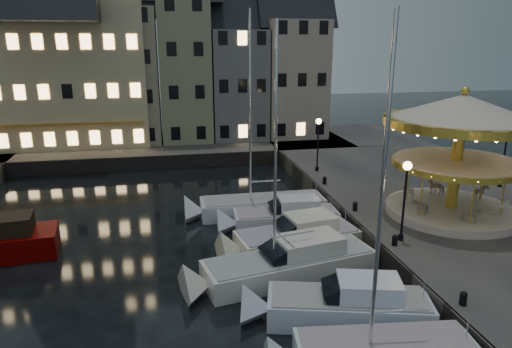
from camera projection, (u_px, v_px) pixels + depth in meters
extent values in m
plane|color=black|center=(268.00, 286.00, 21.49)|extent=(160.00, 160.00, 0.00)
cube|color=#474442|center=(458.00, 209.00, 29.56)|extent=(16.00, 56.00, 1.30)
cube|color=#474442|center=(131.00, 149.00, 46.24)|extent=(44.00, 12.00, 1.30)
cube|color=#47423A|center=(342.00, 218.00, 28.08)|extent=(0.15, 44.00, 1.30)
cube|color=#47423A|center=(150.00, 163.00, 40.95)|extent=(48.00, 0.15, 1.30)
cylinder|color=black|center=(401.00, 237.00, 23.37)|extent=(0.28, 0.28, 0.30)
cylinder|color=black|center=(404.00, 205.00, 22.88)|extent=(0.12, 0.12, 3.80)
sphere|color=#FFD18C|center=(408.00, 166.00, 22.32)|extent=(0.44, 0.44, 0.44)
cylinder|color=black|center=(317.00, 169.00, 36.10)|extent=(0.28, 0.28, 0.30)
cylinder|color=black|center=(318.00, 147.00, 35.62)|extent=(0.12, 0.12, 3.80)
sphere|color=#FFD18C|center=(319.00, 121.00, 35.05)|extent=(0.44, 0.44, 0.44)
cylinder|color=black|center=(500.00, 185.00, 32.06)|extent=(0.28, 0.28, 0.30)
cylinder|color=black|center=(503.00, 161.00, 31.58)|extent=(0.12, 0.12, 3.80)
sphere|color=#FFD18C|center=(508.00, 131.00, 31.01)|extent=(0.44, 0.44, 0.44)
cylinder|color=black|center=(463.00, 300.00, 17.58)|extent=(0.28, 0.28, 0.40)
sphere|color=black|center=(464.00, 295.00, 17.52)|extent=(0.30, 0.30, 0.30)
cylinder|color=black|center=(395.00, 241.00, 22.77)|extent=(0.28, 0.28, 0.40)
sphere|color=black|center=(395.00, 237.00, 22.71)|extent=(0.30, 0.30, 0.30)
cylinder|color=black|center=(355.00, 207.00, 27.49)|extent=(0.28, 0.28, 0.40)
sphere|color=black|center=(355.00, 204.00, 27.43)|extent=(0.30, 0.30, 0.30)
cylinder|color=black|center=(324.00, 181.00, 32.67)|extent=(0.28, 0.28, 0.40)
sphere|color=black|center=(325.00, 178.00, 32.61)|extent=(0.30, 0.30, 0.30)
cube|color=gray|center=(6.00, 88.00, 44.30)|extent=(5.00, 8.00, 11.00)
cube|color=gray|center=(65.00, 82.00, 45.17)|extent=(5.60, 8.00, 12.00)
cube|color=gray|center=(127.00, 76.00, 46.15)|extent=(6.20, 8.00, 13.00)
cube|color=gray|center=(184.00, 71.00, 47.08)|extent=(5.00, 8.00, 14.00)
cube|color=slate|center=(236.00, 84.00, 48.50)|extent=(5.60, 8.00, 11.00)
cube|color=tan|center=(291.00, 79.00, 49.48)|extent=(6.20, 8.00, 12.00)
cube|color=beige|center=(63.00, 67.00, 44.76)|extent=(16.00, 9.00, 15.00)
cube|color=gray|center=(388.00, 343.00, 15.63)|extent=(6.11, 2.86, 0.10)
cylinder|color=silver|center=(382.00, 194.00, 14.09)|extent=(0.14, 0.14, 10.87)
cube|color=silver|center=(348.00, 311.00, 18.69)|extent=(6.90, 3.79, 1.30)
cube|color=gray|center=(349.00, 297.00, 18.50)|extent=(6.54, 3.54, 0.10)
cube|color=silver|center=(369.00, 288.00, 18.34)|extent=(2.83, 2.22, 0.80)
cube|color=black|center=(336.00, 289.00, 18.45)|extent=(1.48, 1.77, 0.91)
cube|color=silver|center=(290.00, 268.00, 22.27)|extent=(8.78, 4.08, 1.30)
cube|color=gray|center=(290.00, 256.00, 22.09)|extent=(8.33, 3.80, 0.10)
cube|color=silver|center=(309.00, 244.00, 22.34)|extent=(3.52, 2.46, 0.80)
cube|color=black|center=(278.00, 252.00, 21.75)|extent=(1.69, 1.98, 1.03)
cylinder|color=silver|center=(276.00, 142.00, 20.21)|extent=(0.14, 0.14, 11.39)
cube|color=beige|center=(297.00, 242.00, 25.20)|extent=(6.97, 3.53, 1.30)
cube|color=gray|center=(297.00, 231.00, 25.02)|extent=(6.61, 3.28, 0.10)
cube|color=beige|center=(311.00, 222.00, 25.16)|extent=(2.79, 2.28, 0.80)
cube|color=black|center=(288.00, 226.00, 24.75)|extent=(1.40, 1.94, 0.92)
cube|color=silver|center=(286.00, 221.00, 28.15)|extent=(6.44, 2.46, 1.30)
cube|color=gray|center=(286.00, 211.00, 27.96)|extent=(6.12, 2.27, 0.10)
cube|color=silver|center=(298.00, 204.00, 27.95)|extent=(2.49, 1.71, 0.80)
cube|color=black|center=(278.00, 206.00, 27.81)|extent=(1.17, 1.54, 0.90)
cube|color=silver|center=(263.00, 208.00, 30.45)|extent=(8.22, 2.48, 1.30)
cube|color=gray|center=(263.00, 198.00, 30.26)|extent=(7.81, 2.29, 0.10)
cylinder|color=silver|center=(250.00, 116.00, 28.60)|extent=(0.14, 0.14, 11.04)
cube|color=black|center=(10.00, 225.00, 24.16)|extent=(2.38, 2.04, 0.99)
cylinder|color=beige|center=(450.00, 210.00, 26.89)|extent=(7.40, 7.40, 0.46)
cylinder|color=gold|center=(457.00, 160.00, 26.04)|extent=(0.65, 0.65, 5.74)
cylinder|color=beige|center=(456.00, 161.00, 26.06)|extent=(6.85, 6.85, 0.17)
cylinder|color=gold|center=(456.00, 164.00, 26.11)|extent=(7.11, 7.11, 0.32)
cone|color=beige|center=(463.00, 108.00, 25.22)|extent=(8.52, 8.52, 1.48)
cylinder|color=gold|center=(461.00, 122.00, 25.44)|extent=(8.52, 8.52, 0.46)
sphere|color=gold|center=(465.00, 91.00, 24.96)|extent=(0.46, 0.46, 0.46)
imported|color=beige|center=(481.00, 193.00, 27.88)|extent=(1.55, 1.12, 0.93)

